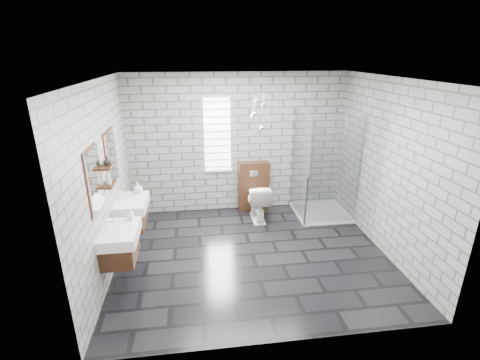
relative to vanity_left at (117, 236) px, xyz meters
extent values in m
cube|color=black|center=(1.91, 0.49, -0.77)|extent=(4.20, 3.60, 0.02)
cube|color=white|center=(1.91, 0.49, 1.95)|extent=(4.20, 3.60, 0.02)
cube|color=gray|center=(1.91, 2.30, 0.59)|extent=(4.20, 0.02, 2.70)
cube|color=gray|center=(1.91, -1.32, 0.59)|extent=(4.20, 0.02, 2.70)
cube|color=gray|center=(-0.20, 0.49, 0.59)|extent=(0.02, 3.60, 2.70)
cube|color=gray|center=(4.02, 0.49, 0.59)|extent=(0.02, 3.60, 2.70)
cube|color=#3E2313|center=(0.02, 0.00, -0.21)|extent=(0.42, 0.62, 0.30)
cube|color=silver|center=(0.22, 0.00, -0.18)|extent=(0.02, 0.35, 0.01)
cube|color=white|center=(0.04, 0.00, 0.02)|extent=(0.47, 0.70, 0.15)
cylinder|color=silver|center=(-0.11, 0.00, 0.15)|extent=(0.04, 0.04, 0.12)
cylinder|color=silver|center=(-0.06, 0.00, 0.20)|extent=(0.10, 0.02, 0.02)
cube|color=white|center=(-0.17, 0.00, 0.79)|extent=(0.03, 0.55, 0.80)
cube|color=#3E2313|center=(-0.19, 0.00, 0.79)|extent=(0.01, 0.59, 0.84)
cube|color=#3E2313|center=(0.02, 0.98, -0.21)|extent=(0.42, 0.62, 0.30)
cube|color=silver|center=(0.22, 0.98, -0.18)|extent=(0.02, 0.35, 0.01)
cube|color=white|center=(0.04, 0.98, 0.02)|extent=(0.47, 0.70, 0.15)
cylinder|color=silver|center=(-0.11, 0.98, 0.15)|extent=(0.04, 0.04, 0.12)
cylinder|color=silver|center=(-0.06, 0.98, 0.20)|extent=(0.10, 0.02, 0.02)
cube|color=white|center=(-0.17, 0.98, 0.79)|extent=(0.03, 0.55, 0.80)
cube|color=#3E2313|center=(-0.19, 0.98, 0.79)|extent=(0.01, 0.59, 0.84)
cube|color=#3E2313|center=(-0.12, 0.44, 0.56)|extent=(0.14, 0.30, 0.03)
cube|color=#3E2313|center=(-0.12, 0.44, 0.82)|extent=(0.14, 0.30, 0.03)
cube|color=white|center=(1.51, 2.27, 0.79)|extent=(0.50, 0.02, 1.40)
cube|color=silver|center=(1.51, 2.26, 1.51)|extent=(0.56, 0.04, 0.04)
cube|color=silver|center=(1.51, 2.26, 0.07)|extent=(0.56, 0.04, 0.04)
cube|color=silver|center=(1.51, 2.25, 0.16)|extent=(0.48, 0.01, 0.02)
cube|color=silver|center=(1.51, 2.25, 0.30)|extent=(0.48, 0.01, 0.02)
cube|color=silver|center=(1.51, 2.25, 0.44)|extent=(0.48, 0.01, 0.02)
cube|color=silver|center=(1.51, 2.25, 0.58)|extent=(0.48, 0.01, 0.02)
cube|color=silver|center=(1.51, 2.25, 0.72)|extent=(0.48, 0.01, 0.02)
cube|color=silver|center=(1.51, 2.25, 0.86)|extent=(0.48, 0.01, 0.02)
cube|color=silver|center=(1.51, 2.25, 1.00)|extent=(0.48, 0.01, 0.02)
cube|color=silver|center=(1.51, 2.25, 1.14)|extent=(0.48, 0.01, 0.02)
cube|color=silver|center=(1.51, 2.25, 1.28)|extent=(0.48, 0.01, 0.03)
cube|color=silver|center=(1.51, 2.25, 1.42)|extent=(0.48, 0.01, 0.03)
cube|color=#3E2313|center=(2.21, 2.19, -0.26)|extent=(0.60, 0.20, 1.00)
cube|color=silver|center=(2.21, 2.08, 0.04)|extent=(0.18, 0.01, 0.12)
cube|color=white|center=(3.51, 1.79, -0.73)|extent=(1.00, 1.00, 0.06)
cube|color=silver|center=(3.51, 1.30, 0.27)|extent=(1.00, 0.01, 2.00)
cube|color=silver|center=(3.02, 1.79, 0.27)|extent=(0.01, 1.00, 2.00)
cube|color=silver|center=(3.02, 1.30, 0.27)|extent=(0.03, 0.03, 2.00)
cube|color=silver|center=(3.99, 1.30, 0.27)|extent=(0.03, 0.03, 2.00)
cylinder|color=silver|center=(3.95, 1.99, 0.34)|extent=(0.02, 0.02, 1.80)
cylinder|color=silver|center=(3.87, 1.99, 1.26)|extent=(0.14, 0.14, 0.02)
sphere|color=silver|center=(2.13, 1.77, 1.27)|extent=(0.09, 0.09, 0.09)
cylinder|color=silver|center=(2.13, 1.77, 1.63)|extent=(0.01, 0.01, 0.63)
sphere|color=silver|center=(2.28, 1.82, 1.00)|extent=(0.09, 0.09, 0.09)
cylinder|color=silver|center=(2.28, 1.82, 1.50)|extent=(0.01, 0.01, 0.90)
sphere|color=silver|center=(2.19, 1.92, 1.47)|extent=(0.09, 0.09, 0.09)
cylinder|color=silver|center=(2.19, 1.92, 1.73)|extent=(0.01, 0.01, 0.43)
sphere|color=silver|center=(2.13, 1.90, 1.21)|extent=(0.09, 0.09, 0.09)
cylinder|color=silver|center=(2.13, 1.90, 1.60)|extent=(0.01, 0.01, 0.69)
sphere|color=silver|center=(2.32, 1.92, 1.40)|extent=(0.09, 0.09, 0.09)
cylinder|color=silver|center=(2.32, 1.92, 1.70)|extent=(0.01, 0.01, 0.50)
imported|color=white|center=(2.21, 1.73, -0.40)|extent=(0.41, 0.71, 0.72)
imported|color=#B2B2B2|center=(0.15, 0.26, 0.18)|extent=(0.09, 0.09, 0.17)
imported|color=#B2B2B2|center=(0.12, 1.25, 0.18)|extent=(0.15, 0.15, 0.18)
imported|color=#B2B2B2|center=(-0.11, 0.40, 0.68)|extent=(0.09, 0.10, 0.19)
imported|color=#B2B2B2|center=(-0.11, 0.47, 0.89)|extent=(0.13, 0.13, 0.11)
camera|label=1|loc=(1.07, -4.22, 2.28)|focal=26.00mm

